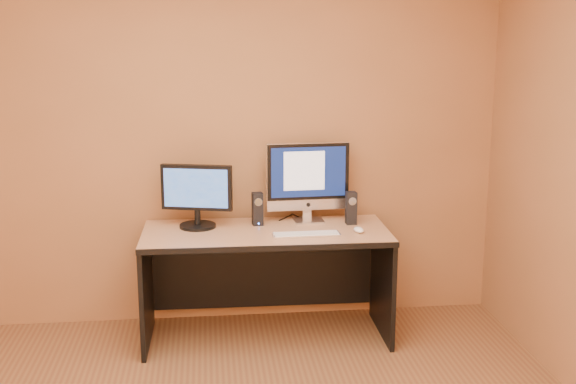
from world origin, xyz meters
name	(u,v)px	position (x,y,z in m)	size (l,w,h in m)	color
walls	(211,205)	(0.00, 0.00, 1.30)	(4.00, 4.00, 2.60)	#9C663F
desk	(266,285)	(0.36, 1.60, 0.37)	(1.59, 0.69, 0.73)	tan
imac	(309,182)	(0.66, 1.81, 1.01)	(0.57, 0.21, 0.55)	silver
second_monitor	(197,196)	(-0.08, 1.73, 0.94)	(0.48, 0.24, 0.42)	black
speaker_left	(257,209)	(0.31, 1.75, 0.84)	(0.07, 0.07, 0.22)	black
speaker_right	(351,208)	(0.94, 1.70, 0.84)	(0.07, 0.07, 0.22)	black
keyboard	(306,234)	(0.60, 1.46, 0.74)	(0.43, 0.12, 0.02)	silver
mouse	(359,230)	(0.94, 1.49, 0.75)	(0.06, 0.10, 0.04)	white
cable_a	(299,217)	(0.61, 1.90, 0.74)	(0.01, 0.01, 0.22)	black
cable_b	(286,218)	(0.52, 1.90, 0.74)	(0.01, 0.01, 0.18)	black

